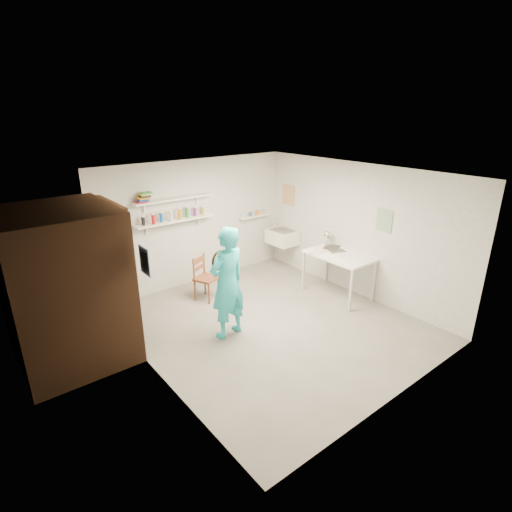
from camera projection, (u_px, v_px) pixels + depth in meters
floor at (271, 324)px, 6.44m from camera, size 4.00×4.50×0.02m
ceiling at (274, 173)px, 5.60m from camera, size 4.00×4.50×0.02m
wall_back at (196, 222)px, 7.68m from camera, size 4.00×0.02×2.40m
wall_front at (407, 309)px, 4.36m from camera, size 4.00×0.02×2.40m
wall_left at (147, 289)px, 4.85m from camera, size 0.02×4.50×2.40m
wall_right at (357, 230)px, 7.19m from camera, size 0.02×4.50×2.40m
doorway_recess at (119, 277)px, 5.70m from camera, size 0.02×0.90×2.00m
corridor_box at (66, 287)px, 5.27m from camera, size 1.40×1.50×2.10m
door_lintel at (111, 205)px, 5.34m from camera, size 0.06×1.05×0.10m
door_jamb_near at (134, 288)px, 5.34m from camera, size 0.06×0.10×2.00m
door_jamb_far at (108, 267)px, 6.08m from camera, size 0.06×0.10×2.00m
shelf_lower at (175, 221)px, 7.24m from camera, size 1.50×0.22×0.03m
shelf_upper at (174, 199)px, 7.10m from camera, size 1.50×0.22×0.03m
ledge_shelf at (254, 216)px, 8.43m from camera, size 0.70×0.14×0.03m
poster_left at (144, 261)px, 4.77m from camera, size 0.01×0.28×0.36m
poster_right_a at (289, 195)px, 8.38m from camera, size 0.01×0.34×0.42m
poster_right_b at (384, 221)px, 6.67m from camera, size 0.01×0.30×0.38m
belfast_sink at (282, 237)px, 8.46m from camera, size 0.48×0.60×0.30m
man at (227, 283)px, 5.84m from camera, size 0.68×0.50×1.72m
wall_clock at (220, 260)px, 5.92m from camera, size 0.31×0.08×0.31m
wooden_chair at (206, 278)px, 7.14m from camera, size 0.49×0.48×0.81m
work_table at (338, 275)px, 7.30m from camera, size 0.72×1.20×0.80m
desk_lamp at (327, 234)px, 7.55m from camera, size 0.15×0.15×0.15m
spray_cans at (175, 215)px, 7.20m from camera, size 1.29×0.06×0.17m
book_stack at (144, 197)px, 6.74m from camera, size 0.28×0.14×0.17m
ledge_pots at (254, 213)px, 8.41m from camera, size 0.48×0.07×0.09m
papers at (339, 254)px, 7.15m from camera, size 0.30×0.22×0.02m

